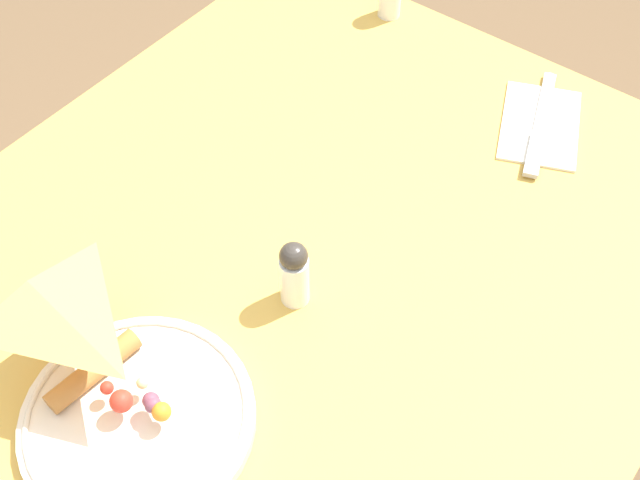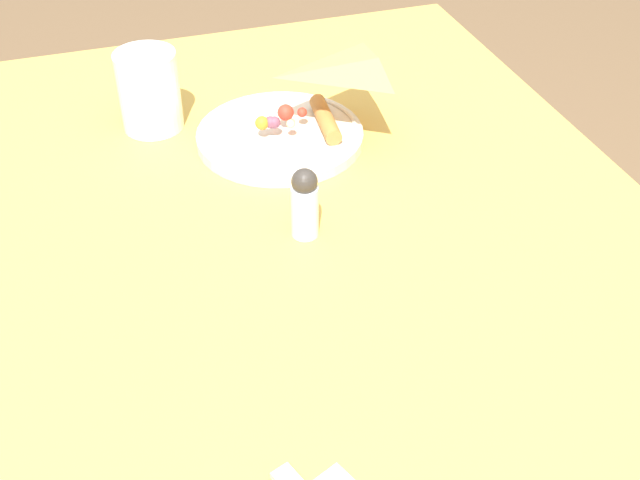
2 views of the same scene
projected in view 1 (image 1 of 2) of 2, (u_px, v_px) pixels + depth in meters
dining_table at (265, 346)px, 1.01m from camera, size 1.19×0.87×0.78m
plate_pizza at (136, 416)px, 0.82m from camera, size 0.24×0.24×0.06m
napkin_folded at (540, 125)px, 1.11m from camera, size 0.19×0.16×0.00m
butter_knife at (540, 128)px, 1.10m from camera, size 0.21×0.09×0.01m
pepper_shaker at (294, 273)px, 0.90m from camera, size 0.03×0.03×0.10m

